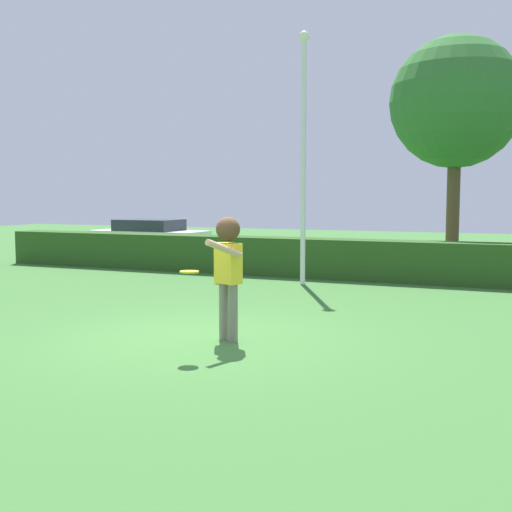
{
  "coord_description": "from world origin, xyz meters",
  "views": [
    {
      "loc": [
        4.52,
        -8.26,
        2.09
      ],
      "look_at": [
        0.49,
        1.01,
        1.15
      ],
      "focal_mm": 45.38,
      "sensor_mm": 36.0,
      "label": 1
    }
  ],
  "objects_px": {
    "maple_tree": "(456,103)",
    "lamppost": "(303,146)",
    "frisbee": "(189,272)",
    "parked_car_white": "(149,235)",
    "person": "(228,262)"
  },
  "relations": [
    {
      "from": "maple_tree",
      "to": "lamppost",
      "type": "bearing_deg",
      "value": -116.51
    },
    {
      "from": "frisbee",
      "to": "parked_car_white",
      "type": "relative_size",
      "value": 0.06
    },
    {
      "from": "frisbee",
      "to": "maple_tree",
      "type": "relative_size",
      "value": 0.04
    },
    {
      "from": "parked_car_white",
      "to": "maple_tree",
      "type": "height_order",
      "value": "maple_tree"
    },
    {
      "from": "lamppost",
      "to": "maple_tree",
      "type": "relative_size",
      "value": 0.87
    },
    {
      "from": "person",
      "to": "parked_car_white",
      "type": "bearing_deg",
      "value": 127.21
    },
    {
      "from": "lamppost",
      "to": "parked_car_white",
      "type": "xyz_separation_m",
      "value": [
        -7.78,
        5.44,
        -2.56
      ]
    },
    {
      "from": "lamppost",
      "to": "parked_car_white",
      "type": "relative_size",
      "value": 1.39
    },
    {
      "from": "person",
      "to": "frisbee",
      "type": "height_order",
      "value": "person"
    },
    {
      "from": "maple_tree",
      "to": "parked_car_white",
      "type": "bearing_deg",
      "value": -179.48
    },
    {
      "from": "person",
      "to": "frisbee",
      "type": "distance_m",
      "value": 0.92
    },
    {
      "from": "lamppost",
      "to": "maple_tree",
      "type": "bearing_deg",
      "value": 63.49
    },
    {
      "from": "lamppost",
      "to": "person",
      "type": "bearing_deg",
      "value": -80.57
    },
    {
      "from": "frisbee",
      "to": "parked_car_white",
      "type": "bearing_deg",
      "value": 124.8
    },
    {
      "from": "parked_car_white",
      "to": "maple_tree",
      "type": "bearing_deg",
      "value": 0.52
    }
  ]
}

